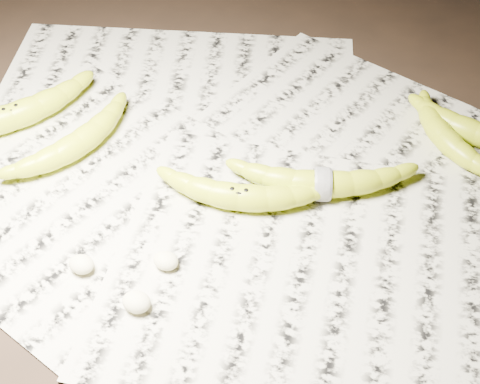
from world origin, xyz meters
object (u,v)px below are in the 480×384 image
at_px(banana_taped, 322,182).
at_px(banana_upper_b, 445,135).
at_px(banana_left_a, 12,115).
at_px(banana_left_b, 78,141).
at_px(banana_center, 239,195).
at_px(banana_upper_a, 477,131).

xyz_separation_m(banana_taped, banana_upper_b, (0.12, 0.16, -0.00)).
bearing_deg(banana_left_a, banana_left_b, -57.27).
bearing_deg(banana_upper_b, banana_taped, -85.19).
distance_m(banana_left_a, banana_taped, 0.45).
bearing_deg(banana_upper_b, banana_center, -90.54).
distance_m(banana_left_a, banana_upper_b, 0.61).
xyz_separation_m(banana_center, banana_upper_a, (0.25, 0.25, -0.00)).
bearing_deg(banana_upper_a, banana_left_b, -147.95).
relative_size(banana_taped, banana_upper_a, 1.18).
bearing_deg(banana_taped, banana_center, -165.73).
relative_size(banana_left_b, banana_upper_b, 1.15).
bearing_deg(banana_upper_b, banana_upper_a, 76.71).
relative_size(banana_left_a, banana_upper_a, 1.24).
bearing_deg(banana_taped, banana_upper_a, 25.99).
relative_size(banana_center, banana_upper_a, 1.06).
height_order(banana_center, banana_upper_a, same).
bearing_deg(banana_taped, banana_upper_b, 29.39).
height_order(banana_left_b, banana_taped, same).
relative_size(banana_left_b, banana_taped, 0.86).
bearing_deg(banana_center, banana_taped, 20.62).
distance_m(banana_left_b, banana_center, 0.24).
distance_m(banana_center, banana_upper_b, 0.31).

